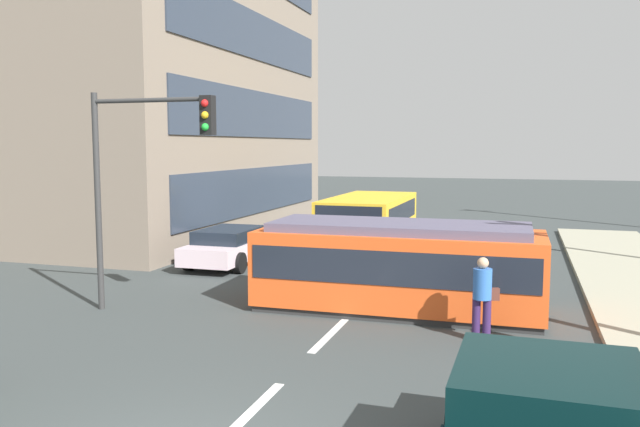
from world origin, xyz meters
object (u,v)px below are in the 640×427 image
parked_sedan_mid (231,246)px  traffic_light_mast (142,158)px  streetcar_tram (399,265)px  pedestrian_crossing (483,294)px  city_bus (369,219)px

parked_sedan_mid → traffic_light_mast: (0.74, -6.01, 2.90)m
streetcar_tram → traffic_light_mast: bearing=-159.3°
parked_sedan_mid → traffic_light_mast: traffic_light_mast is taller
streetcar_tram → traffic_light_mast: traffic_light_mast is taller
pedestrian_crossing → traffic_light_mast: (-7.44, -0.10, 2.58)m
streetcar_tram → traffic_light_mast: 6.30m
streetcar_tram → pedestrian_crossing: bearing=-44.1°
city_bus → parked_sedan_mid: (-3.52, -4.33, -0.49)m
streetcar_tram → pedestrian_crossing: size_ratio=3.91×
city_bus → parked_sedan_mid: 5.60m
parked_sedan_mid → city_bus: bearing=50.9°
streetcar_tram → traffic_light_mast: size_ratio=1.30×
city_bus → pedestrian_crossing: bearing=-65.6°
city_bus → pedestrian_crossing: city_bus is taller
traffic_light_mast → pedestrian_crossing: bearing=0.8°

